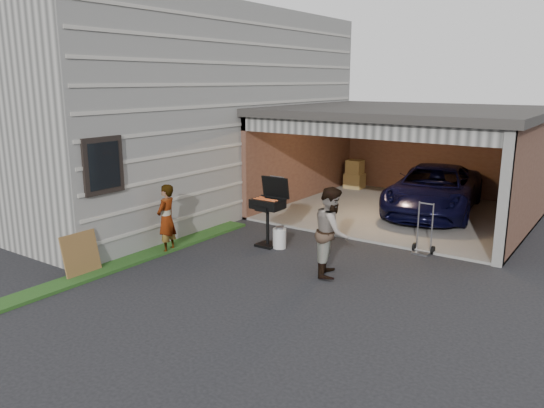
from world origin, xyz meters
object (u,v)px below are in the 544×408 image
Objects in this scene: woman at (166,219)px; plywood_panel at (81,255)px; propane_tank at (279,238)px; hand_truck at (423,244)px; minivan at (434,192)px; man at (332,232)px; bbq_grill at (269,206)px.

woman is 1.97m from plywood_panel.
propane_tank is 0.40× the size of hand_truck.
propane_tank is (-1.76, -4.87, -0.42)m from minivan.
plywood_panel is 6.92m from hand_truck.
man is 1.98m from propane_tank.
hand_truck is (2.70, 1.45, -0.01)m from propane_tank.
propane_tank is at bearing -118.37° from minivan.
bbq_grill is 0.75m from propane_tank.
woman is at bearing 79.00° from man.
minivan is 2.72× the size of man.
bbq_grill is at bearing 123.31° from woman.
bbq_grill is 3.40m from hand_truck.
plywood_panel is 0.76× the size of hand_truck.
woman is (-3.56, -6.48, 0.10)m from minivan.
bbq_grill is at bearing 44.15° from man.
bbq_grill reaches higher than hand_truck.
minivan is 5.66m from man.
bbq_grill is 1.38× the size of hand_truck.
bbq_grill is at bearing 177.97° from propane_tank.
man is (-0.05, -5.66, 0.21)m from minivan.
bbq_grill is at bearing -152.13° from hand_truck.
bbq_grill reaches higher than plywood_panel.
minivan is 7.40m from woman.
man is 1.11× the size of bbq_grill.
propane_tank is at bearing 117.92° from woman.
plywood_panel is at bearing 101.50° from man.
woman is at bearing -138.15° from propane_tank.
bbq_grill is 3.46× the size of propane_tank.
man reaches higher than propane_tank.
man reaches higher than minivan.
woman is at bearing -127.26° from minivan.
minivan is 5.50× the size of plywood_panel.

